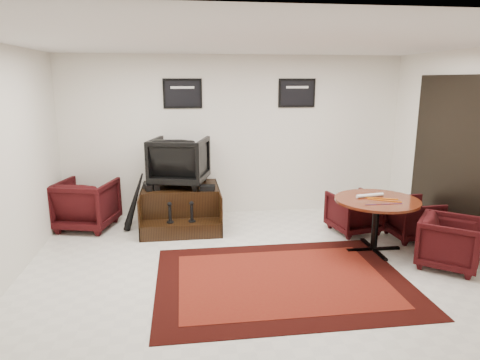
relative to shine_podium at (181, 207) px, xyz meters
name	(u,v)px	position (x,y,z in m)	size (l,w,h in m)	color
ground	(259,270)	(0.99, -1.91, -0.30)	(6.00, 6.00, 0.00)	silver
room_shell	(292,129)	(1.39, -1.79, 1.49)	(6.02, 5.02, 2.81)	silver
area_rug	(282,280)	(1.21, -2.24, -0.29)	(3.03, 2.27, 0.01)	black
shine_podium	(181,207)	(0.00, 0.00, 0.00)	(1.26, 1.30, 0.65)	black
shine_chair	(179,159)	(0.00, 0.14, 0.80)	(0.87, 0.82, 0.90)	black
shoes_pair	(151,186)	(-0.46, -0.09, 0.40)	(0.29, 0.32, 0.10)	black
polish_kit	(207,188)	(0.43, -0.26, 0.39)	(0.23, 0.16, 0.08)	black
umbrella_black	(133,205)	(-0.75, -0.20, 0.12)	(0.32, 0.12, 0.85)	black
umbrella_hooked	(135,199)	(-0.75, 0.04, 0.16)	(0.35, 0.13, 0.93)	black
armchair_side	(86,202)	(-1.53, 0.06, 0.14)	(0.86, 0.80, 0.88)	black
meeting_table	(377,205)	(2.72, -1.50, 0.37)	(1.16, 1.16, 0.76)	#401409
table_chair_back	(354,210)	(2.73, -0.71, 0.05)	(0.69, 0.64, 0.71)	black
table_chair_window	(413,217)	(3.51, -1.11, 0.05)	(0.67, 0.63, 0.69)	black
table_chair_corner	(450,240)	(3.43, -2.15, 0.07)	(0.71, 0.66, 0.73)	black
paper_roll	(370,195)	(2.66, -1.39, 0.49)	(0.05, 0.05, 0.42)	silver
table_clutter	(383,201)	(2.76, -1.60, 0.47)	(0.56, 0.37, 0.01)	orange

